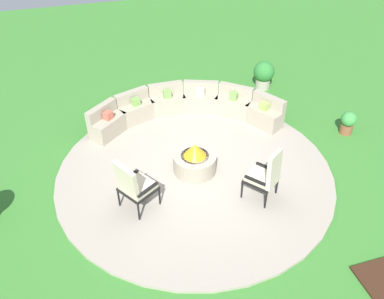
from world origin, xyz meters
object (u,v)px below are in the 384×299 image
Objects in this scene: lounge_chair_front_right at (266,175)px; potted_plant_2 at (348,122)px; fire_pit at (195,160)px; lounge_chair_front_left at (134,185)px; potted_plant_1 at (264,74)px; curved_stone_bench at (185,108)px.

potted_plant_2 is at bearing -11.12° from lounge_chair_front_right.
potted_plant_2 is at bearing 5.00° from fire_pit.
lounge_chair_front_right reaches higher than fire_pit.
fire_pit is 1.56m from lounge_chair_front_right.
potted_plant_1 is at bearing 98.28° from lounge_chair_front_left.
potted_plant_2 is (5.21, 1.05, -0.31)m from lounge_chair_front_left.
curved_stone_bench is 7.88× the size of potted_plant_2.
lounge_chair_front_left is (-1.72, -2.66, 0.27)m from curved_stone_bench.
lounge_chair_front_right is at bearing -152.45° from potted_plant_2.
potted_plant_2 is (3.85, 0.34, 0.00)m from fire_pit.
lounge_chair_front_right is at bearing 47.48° from lounge_chair_front_left.
curved_stone_bench is 3.85m from potted_plant_2.
lounge_chair_front_left is at bearing -168.66° from potted_plant_2.
fire_pit is 0.20× the size of curved_stone_bench.
potted_plant_2 is at bearing -24.78° from curved_stone_bench.
potted_plant_1 is (2.89, 2.94, 0.12)m from fire_pit.
lounge_chair_front_left is 5.61m from potted_plant_1.
lounge_chair_front_left reaches higher than fire_pit.
curved_stone_bench is 4.03× the size of lounge_chair_front_right.
fire_pit is 0.79× the size of lounge_chair_front_right.
potted_plant_2 is at bearing -69.77° from potted_plant_1.
lounge_chair_front_right is 4.49m from potted_plant_1.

